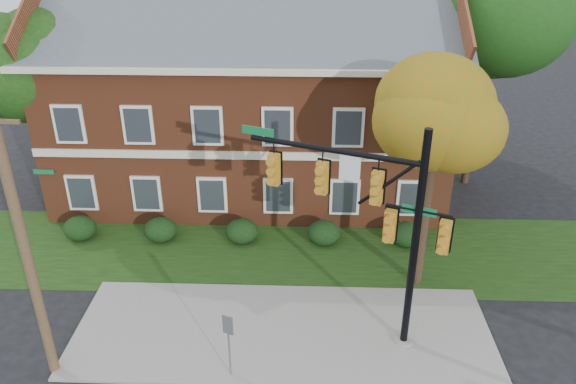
{
  "coord_description": "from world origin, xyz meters",
  "views": [
    {
      "loc": [
        0.71,
        -13.79,
        12.81
      ],
      "look_at": [
        0.11,
        3.0,
        4.31
      ],
      "focal_mm": 35.0,
      "sensor_mm": 36.0,
      "label": 1
    }
  ],
  "objects_px": {
    "hedge_right": "(324,233)",
    "tree_right_rear": "(497,24)",
    "hedge_left": "(160,230)",
    "utility_pole": "(25,248)",
    "tree_near_right": "(445,118)",
    "hedge_far_right": "(407,234)",
    "traffic_signal": "(373,212)",
    "hedge_center": "(242,231)",
    "apartment_building": "(250,93)",
    "tree_left_rear": "(31,62)",
    "sign_post": "(228,336)",
    "hedge_far_left": "(80,228)"
  },
  "relations": [
    {
      "from": "sign_post",
      "to": "tree_left_rear",
      "type": "bearing_deg",
      "value": 152.62
    },
    {
      "from": "hedge_far_left",
      "to": "hedge_center",
      "type": "xyz_separation_m",
      "value": [
        7.0,
        0.0,
        0.0
      ]
    },
    {
      "from": "hedge_far_left",
      "to": "sign_post",
      "type": "distance_m",
      "value": 10.84
    },
    {
      "from": "sign_post",
      "to": "tree_near_right",
      "type": "bearing_deg",
      "value": 58.11
    },
    {
      "from": "tree_right_rear",
      "to": "traffic_signal",
      "type": "distance_m",
      "value": 13.89
    },
    {
      "from": "tree_left_rear",
      "to": "hedge_far_left",
      "type": "bearing_deg",
      "value": -56.58
    },
    {
      "from": "hedge_far_right",
      "to": "traffic_signal",
      "type": "bearing_deg",
      "value": -111.9
    },
    {
      "from": "hedge_right",
      "to": "hedge_left",
      "type": "bearing_deg",
      "value": 180.0
    },
    {
      "from": "hedge_left",
      "to": "hedge_far_right",
      "type": "xyz_separation_m",
      "value": [
        10.5,
        0.0,
        0.0
      ]
    },
    {
      "from": "hedge_far_left",
      "to": "hedge_far_right",
      "type": "bearing_deg",
      "value": 0.0
    },
    {
      "from": "hedge_far_right",
      "to": "sign_post",
      "type": "xyz_separation_m",
      "value": [
        -6.5,
        -7.76,
        1.05
      ]
    },
    {
      "from": "apartment_building",
      "to": "hedge_far_right",
      "type": "xyz_separation_m",
      "value": [
        7.0,
        -5.25,
        -4.46
      ]
    },
    {
      "from": "utility_pole",
      "to": "sign_post",
      "type": "height_order",
      "value": "utility_pole"
    },
    {
      "from": "traffic_signal",
      "to": "tree_left_rear",
      "type": "bearing_deg",
      "value": 167.16
    },
    {
      "from": "hedge_center",
      "to": "sign_post",
      "type": "bearing_deg",
      "value": -86.31
    },
    {
      "from": "hedge_far_left",
      "to": "hedge_left",
      "type": "relative_size",
      "value": 1.0
    },
    {
      "from": "tree_near_right",
      "to": "tree_right_rear",
      "type": "height_order",
      "value": "tree_right_rear"
    },
    {
      "from": "traffic_signal",
      "to": "tree_right_rear",
      "type": "bearing_deg",
      "value": 81.89
    },
    {
      "from": "apartment_building",
      "to": "sign_post",
      "type": "distance_m",
      "value": 13.46
    },
    {
      "from": "tree_left_rear",
      "to": "sign_post",
      "type": "relative_size",
      "value": 3.83
    },
    {
      "from": "hedge_center",
      "to": "hedge_far_right",
      "type": "distance_m",
      "value": 7.0
    },
    {
      "from": "hedge_far_left",
      "to": "tree_left_rear",
      "type": "height_order",
      "value": "tree_left_rear"
    },
    {
      "from": "traffic_signal",
      "to": "utility_pole",
      "type": "xyz_separation_m",
      "value": [
        -9.74,
        -2.08,
        -0.18
      ]
    },
    {
      "from": "tree_near_right",
      "to": "tree_left_rear",
      "type": "distance_m",
      "value": 18.33
    },
    {
      "from": "hedge_far_left",
      "to": "traffic_signal",
      "type": "bearing_deg",
      "value": -25.58
    },
    {
      "from": "hedge_right",
      "to": "apartment_building",
      "type": "bearing_deg",
      "value": 123.67
    },
    {
      "from": "tree_right_rear",
      "to": "hedge_far_right",
      "type": "bearing_deg",
      "value": -125.23
    },
    {
      "from": "hedge_left",
      "to": "tree_near_right",
      "type": "relative_size",
      "value": 0.16
    },
    {
      "from": "traffic_signal",
      "to": "apartment_building",
      "type": "bearing_deg",
      "value": 134.71
    },
    {
      "from": "hedge_far_left",
      "to": "hedge_center",
      "type": "distance_m",
      "value": 7.0
    },
    {
      "from": "hedge_far_left",
      "to": "hedge_left",
      "type": "height_order",
      "value": "same"
    },
    {
      "from": "apartment_building",
      "to": "hedge_far_right",
      "type": "bearing_deg",
      "value": -36.89
    },
    {
      "from": "hedge_far_right",
      "to": "sign_post",
      "type": "bearing_deg",
      "value": -129.97
    },
    {
      "from": "hedge_far_right",
      "to": "utility_pole",
      "type": "height_order",
      "value": "utility_pole"
    },
    {
      "from": "tree_left_rear",
      "to": "sign_post",
      "type": "bearing_deg",
      "value": -49.3
    },
    {
      "from": "hedge_left",
      "to": "hedge_center",
      "type": "height_order",
      "value": "same"
    },
    {
      "from": "tree_near_right",
      "to": "tree_left_rear",
      "type": "xyz_separation_m",
      "value": [
        -16.95,
        6.97,
        0.01
      ]
    },
    {
      "from": "hedge_center",
      "to": "tree_right_rear",
      "type": "relative_size",
      "value": 0.13
    },
    {
      "from": "tree_left_rear",
      "to": "utility_pole",
      "type": "xyz_separation_m",
      "value": [
        4.73,
        -11.84,
        -2.19
      ]
    },
    {
      "from": "hedge_left",
      "to": "hedge_far_right",
      "type": "bearing_deg",
      "value": 0.0
    },
    {
      "from": "apartment_building",
      "to": "hedge_right",
      "type": "distance_m",
      "value": 7.73
    },
    {
      "from": "apartment_building",
      "to": "tree_near_right",
      "type": "bearing_deg",
      "value": -48.23
    },
    {
      "from": "hedge_left",
      "to": "utility_pole",
      "type": "distance_m",
      "value": 8.79
    },
    {
      "from": "hedge_right",
      "to": "traffic_signal",
      "type": "relative_size",
      "value": 0.19
    },
    {
      "from": "hedge_right",
      "to": "tree_right_rear",
      "type": "distance_m",
      "value": 12.5
    },
    {
      "from": "tree_near_right",
      "to": "tree_right_rear",
      "type": "xyz_separation_m",
      "value": [
        4.09,
        8.95,
        1.45
      ]
    },
    {
      "from": "apartment_building",
      "to": "hedge_far_right",
      "type": "relative_size",
      "value": 13.43
    },
    {
      "from": "apartment_building",
      "to": "hedge_right",
      "type": "height_order",
      "value": "apartment_building"
    },
    {
      "from": "hedge_far_left",
      "to": "tree_right_rear",
      "type": "distance_m",
      "value": 20.75
    },
    {
      "from": "tree_near_right",
      "to": "hedge_center",
      "type": "bearing_deg",
      "value": 158.58
    }
  ]
}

